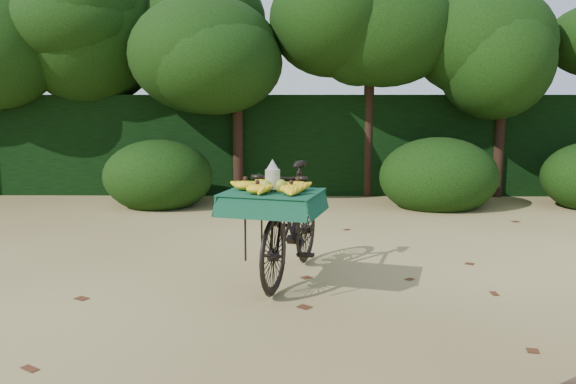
{
  "coord_description": "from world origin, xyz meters",
  "views": [
    {
      "loc": [
        -0.77,
        -5.39,
        1.78
      ],
      "look_at": [
        -0.85,
        0.26,
        0.89
      ],
      "focal_mm": 38.0,
      "sensor_mm": 36.0,
      "label": 1
    }
  ],
  "objects": [
    {
      "name": "tree_row",
      "position": [
        -0.65,
        5.5,
        2.0
      ],
      "size": [
        14.5,
        2.0,
        4.0
      ],
      "primitive_type": null,
      "color": "black",
      "rests_on": "ground"
    },
    {
      "name": "ground",
      "position": [
        0.0,
        0.0,
        0.0
      ],
      "size": [
        80.0,
        80.0,
        0.0
      ],
      "primitive_type": "plane",
      "color": "#D3BA70",
      "rests_on": "ground"
    },
    {
      "name": "vendor_bicycle",
      "position": [
        -0.83,
        0.41,
        0.58
      ],
      "size": [
        1.15,
        1.99,
        1.14
      ],
      "rotation": [
        0.0,
        0.0,
        -0.27
      ],
      "color": "black",
      "rests_on": "ground"
    },
    {
      "name": "bush_clumps",
      "position": [
        0.5,
        4.3,
        0.45
      ],
      "size": [
        8.8,
        1.7,
        0.9
      ],
      "primitive_type": null,
      "color": "black",
      "rests_on": "ground"
    },
    {
      "name": "hedge_backdrop",
      "position": [
        0.0,
        6.3,
        0.9
      ],
      "size": [
        26.0,
        1.8,
        1.8
      ],
      "primitive_type": "cube",
      "color": "black",
      "rests_on": "ground"
    },
    {
      "name": "leaf_litter",
      "position": [
        0.0,
        0.65,
        0.01
      ],
      "size": [
        7.0,
        7.3,
        0.01
      ],
      "primitive_type": null,
      "color": "#4B2614",
      "rests_on": "ground"
    }
  ]
}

